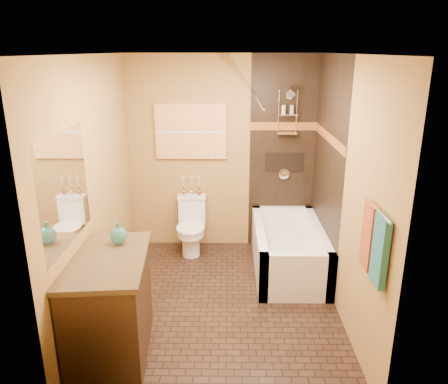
{
  "coord_description": "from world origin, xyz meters",
  "views": [
    {
      "loc": [
        0.09,
        -4.0,
        2.54
      ],
      "look_at": [
        0.03,
        0.4,
        1.1
      ],
      "focal_mm": 35.0,
      "sensor_mm": 36.0,
      "label": 1
    }
  ],
  "objects_px": {
    "toilet": "(191,226)",
    "vanity": "(110,306)",
    "bathtub": "(288,253)",
    "sunset_painting": "(191,132)"
  },
  "relations": [
    {
      "from": "sunset_painting",
      "to": "bathtub",
      "type": "relative_size",
      "value": 0.6
    },
    {
      "from": "bathtub",
      "to": "vanity",
      "type": "relative_size",
      "value": 1.38
    },
    {
      "from": "bathtub",
      "to": "toilet",
      "type": "bearing_deg",
      "value": 158.36
    },
    {
      "from": "sunset_painting",
      "to": "vanity",
      "type": "height_order",
      "value": "sunset_painting"
    },
    {
      "from": "sunset_painting",
      "to": "vanity",
      "type": "bearing_deg",
      "value": -103.04
    },
    {
      "from": "toilet",
      "to": "vanity",
      "type": "height_order",
      "value": "vanity"
    },
    {
      "from": "sunset_painting",
      "to": "vanity",
      "type": "xyz_separation_m",
      "value": [
        -0.52,
        -2.26,
        -1.09
      ]
    },
    {
      "from": "bathtub",
      "to": "sunset_painting",
      "type": "bearing_deg",
      "value": 148.88
    },
    {
      "from": "toilet",
      "to": "vanity",
      "type": "distance_m",
      "value": 2.08
    },
    {
      "from": "toilet",
      "to": "vanity",
      "type": "relative_size",
      "value": 0.67
    }
  ]
}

